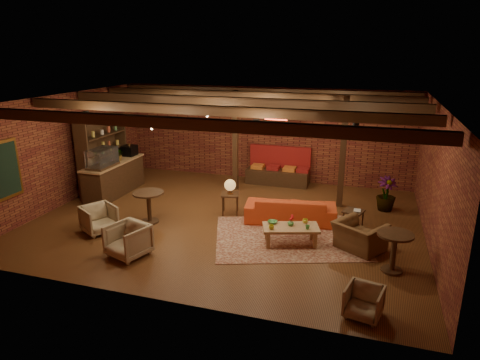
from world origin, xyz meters
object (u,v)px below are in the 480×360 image
(side_table_book, at_px, (354,212))
(side_table_lamp, at_px, (230,188))
(armchair_a, at_px, (99,218))
(round_table_left, at_px, (149,202))
(plant_tall, at_px, (390,161))
(coffee_table, at_px, (290,228))
(armchair_far, at_px, (364,301))
(armchair_b, at_px, (128,239))
(armchair_right, at_px, (360,232))
(sofa, at_px, (291,209))
(round_table_right, at_px, (394,246))

(side_table_book, bearing_deg, side_table_lamp, 178.31)
(armchair_a, bearing_deg, side_table_book, -40.33)
(round_table_left, relative_size, plant_tall, 0.29)
(coffee_table, xyz_separation_m, plant_tall, (2.18, 2.99, 1.07))
(round_table_left, relative_size, armchair_far, 1.37)
(armchair_a, distance_m, side_table_book, 6.41)
(armchair_b, xyz_separation_m, armchair_right, (4.88, 1.85, 0.04))
(round_table_left, xyz_separation_m, plant_tall, (5.99, 2.80, 0.90))
(sofa, height_order, armchair_far, sofa)
(armchair_b, relative_size, side_table_book, 1.40)
(sofa, bearing_deg, side_table_book, 169.73)
(sofa, distance_m, armchair_far, 4.30)
(coffee_table, relative_size, armchair_right, 1.40)
(round_table_left, bearing_deg, side_table_book, 12.22)
(coffee_table, bearing_deg, side_table_book, 43.85)
(round_table_left, relative_size, round_table_right, 0.99)
(side_table_book, bearing_deg, armchair_right, -79.77)
(coffee_table, distance_m, round_table_right, 2.37)
(round_table_left, height_order, armchair_a, round_table_left)
(side_table_book, height_order, round_table_right, round_table_right)
(armchair_b, bearing_deg, armchair_a, 165.27)
(coffee_table, distance_m, side_table_lamp, 2.44)
(armchair_b, height_order, plant_tall, plant_tall)
(armchair_a, distance_m, armchair_b, 1.67)
(armchair_right, height_order, side_table_book, armchair_right)
(side_table_lamp, bearing_deg, armchair_a, -141.71)
(coffee_table, xyz_separation_m, armchair_a, (-4.70, -0.75, -0.01))
(coffee_table, height_order, plant_tall, plant_tall)
(round_table_left, height_order, armchair_right, armchair_right)
(sofa, distance_m, armchair_right, 2.17)
(round_table_left, height_order, armchair_far, round_table_left)
(round_table_left, xyz_separation_m, side_table_book, (5.18, 1.12, -0.09))
(plant_tall, bearing_deg, round_table_right, -88.43)
(armchair_a, bearing_deg, armchair_far, -73.82)
(armchair_far, bearing_deg, armchair_b, -175.92)
(armchair_b, bearing_deg, round_table_right, 29.15)
(side_table_lamp, height_order, armchair_far, side_table_lamp)
(sofa, height_order, side_table_book, sofa)
(coffee_table, xyz_separation_m, armchair_b, (-3.31, -1.67, 0.01))
(armchair_far, distance_m, plant_tall, 5.57)
(side_table_lamp, distance_m, armchair_b, 3.38)
(coffee_table, height_order, armchair_a, armchair_a)
(coffee_table, xyz_separation_m, side_table_book, (1.37, 1.31, 0.08))
(round_table_right, height_order, plant_tall, plant_tall)
(armchair_a, xyz_separation_m, armchair_b, (1.39, -0.92, 0.02))
(armchair_a, height_order, side_table_book, armchair_a)
(side_table_lamp, xyz_separation_m, side_table_book, (3.33, -0.10, -0.28))
(round_table_left, relative_size, armchair_right, 0.82)
(armchair_right, relative_size, plant_tall, 0.35)
(side_table_lamp, height_order, side_table_book, side_table_lamp)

